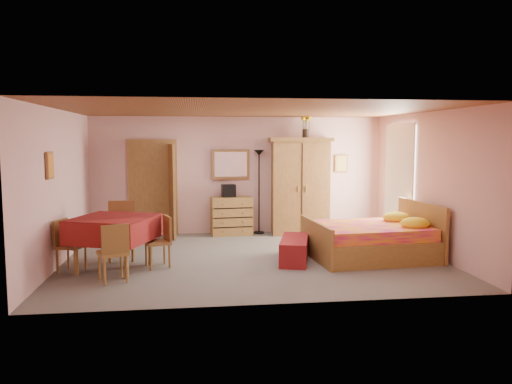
{
  "coord_description": "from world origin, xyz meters",
  "views": [
    {
      "loc": [
        -1.05,
        -8.61,
        2.09
      ],
      "look_at": [
        0.1,
        0.3,
        1.15
      ],
      "focal_mm": 35.0,
      "sensor_mm": 36.0,
      "label": 1
    }
  ],
  "objects": [
    {
      "name": "picture_left",
      "position": [
        -3.22,
        -0.6,
        1.7
      ],
      "size": [
        0.04,
        0.32,
        0.42
      ],
      "primitive_type": "cube",
      "color": "orange",
      "rests_on": "wall_left"
    },
    {
      "name": "floor_lamp",
      "position": [
        0.43,
        2.35,
        0.93
      ],
      "size": [
        0.3,
        0.3,
        1.87
      ],
      "primitive_type": "cube",
      "rotation": [
        0.0,
        0.0,
        0.28
      ],
      "color": "black",
      "rests_on": "floor"
    },
    {
      "name": "wall_back",
      "position": [
        0.0,
        2.5,
        1.3
      ],
      "size": [
        6.5,
        0.1,
        2.6
      ],
      "primitive_type": "cube",
      "color": "#D59F9B",
      "rests_on": "floor"
    },
    {
      "name": "wall_left",
      "position": [
        -3.25,
        0.0,
        1.3
      ],
      "size": [
        0.1,
        5.0,
        2.6
      ],
      "primitive_type": "cube",
      "color": "#D59F9B",
      "rests_on": "floor"
    },
    {
      "name": "bench",
      "position": [
        0.69,
        -0.29,
        0.2
      ],
      "size": [
        0.73,
        1.27,
        0.4
      ],
      "primitive_type": "cube",
      "rotation": [
        0.0,
        0.0,
        -0.26
      ],
      "color": "maroon",
      "rests_on": "floor"
    },
    {
      "name": "sunflower_vase",
      "position": [
        1.44,
        2.18,
        2.4
      ],
      "size": [
        0.22,
        0.22,
        0.52
      ],
      "primitive_type": "cube",
      "rotation": [
        0.0,
        0.0,
        -0.06
      ],
      "color": "yellow",
      "rests_on": "wardrobe"
    },
    {
      "name": "picture_back",
      "position": [
        2.35,
        2.47,
        1.55
      ],
      "size": [
        0.3,
        0.04,
        0.4
      ],
      "primitive_type": "cube",
      "color": "#D8BF59",
      "rests_on": "wall_back"
    },
    {
      "name": "wall_front",
      "position": [
        0.0,
        -2.5,
        1.3
      ],
      "size": [
        6.5,
        0.1,
        2.6
      ],
      "primitive_type": "cube",
      "color": "#D59F9B",
      "rests_on": "floor"
    },
    {
      "name": "doorway",
      "position": [
        -1.9,
        2.47,
        1.02
      ],
      "size": [
        1.06,
        0.12,
        2.15
      ],
      "primitive_type": "cube",
      "color": "#9E6B35",
      "rests_on": "floor"
    },
    {
      "name": "wall_mirror",
      "position": [
        -0.19,
        2.45,
        1.55
      ],
      "size": [
        0.84,
        0.09,
        0.66
      ],
      "primitive_type": "cube",
      "rotation": [
        0.0,
        0.0,
        0.06
      ],
      "color": "white",
      "rests_on": "wall_back"
    },
    {
      "name": "window",
      "position": [
        3.21,
        1.2,
        1.45
      ],
      "size": [
        0.08,
        1.4,
        1.95
      ],
      "primitive_type": "cube",
      "color": "white",
      "rests_on": "wall_right"
    },
    {
      "name": "stereo",
      "position": [
        -0.26,
        2.25,
        0.98
      ],
      "size": [
        0.31,
        0.24,
        0.28
      ],
      "primitive_type": "cube",
      "rotation": [
        0.0,
        0.0,
        0.08
      ],
      "color": "black",
      "rests_on": "chest_of_drawers"
    },
    {
      "name": "dining_table",
      "position": [
        -2.31,
        -0.48,
        0.43
      ],
      "size": [
        1.5,
        1.5,
        0.86
      ],
      "primitive_type": "cube",
      "rotation": [
        0.0,
        0.0,
        -0.35
      ],
      "color": "maroon",
      "rests_on": "floor"
    },
    {
      "name": "chest_of_drawers",
      "position": [
        -0.19,
        2.24,
        0.42
      ],
      "size": [
        0.92,
        0.51,
        0.84
      ],
      "primitive_type": "cube",
      "rotation": [
        0.0,
        0.0,
        0.07
      ],
      "color": "olive",
      "rests_on": "floor"
    },
    {
      "name": "chair_north",
      "position": [
        -2.28,
        0.18,
        0.51
      ],
      "size": [
        0.49,
        0.49,
        1.02
      ],
      "primitive_type": "cube",
      "rotation": [
        0.0,
        0.0,
        3.21
      ],
      "color": "olive",
      "rests_on": "floor"
    },
    {
      "name": "chair_south",
      "position": [
        -2.23,
        -1.18,
        0.44
      ],
      "size": [
        0.52,
        0.52,
        0.88
      ],
      "primitive_type": "cube",
      "rotation": [
        0.0,
        0.0,
        0.4
      ],
      "color": "#AF7E3B",
      "rests_on": "floor"
    },
    {
      "name": "wall_right",
      "position": [
        3.25,
        0.0,
        1.3
      ],
      "size": [
        0.1,
        5.0,
        2.6
      ],
      "primitive_type": "cube",
      "color": "#D59F9B",
      "rests_on": "floor"
    },
    {
      "name": "floor",
      "position": [
        0.0,
        0.0,
        0.0
      ],
      "size": [
        6.5,
        6.5,
        0.0
      ],
      "primitive_type": "plane",
      "color": "slate",
      "rests_on": "ground"
    },
    {
      "name": "bed",
      "position": [
        2.07,
        -0.22,
        0.49
      ],
      "size": [
        2.22,
        1.81,
        0.97
      ],
      "primitive_type": "cube",
      "rotation": [
        0.0,
        0.0,
        0.08
      ],
      "color": "#D91570",
      "rests_on": "floor"
    },
    {
      "name": "chair_west",
      "position": [
        -2.97,
        -0.51,
        0.42
      ],
      "size": [
        0.48,
        0.48,
        0.84
      ],
      "primitive_type": "cube",
      "rotation": [
        0.0,
        0.0,
        -1.89
      ],
      "color": "#945E32",
      "rests_on": "floor"
    },
    {
      "name": "chair_east",
      "position": [
        -1.63,
        -0.41,
        0.42
      ],
      "size": [
        0.49,
        0.49,
        0.84
      ],
      "primitive_type": "cube",
      "rotation": [
        0.0,
        0.0,
        1.89
      ],
      "color": "olive",
      "rests_on": "floor"
    },
    {
      "name": "ceiling",
      "position": [
        0.0,
        0.0,
        2.6
      ],
      "size": [
        6.5,
        6.5,
        0.0
      ],
      "primitive_type": "plane",
      "rotation": [
        3.14,
        0.0,
        0.0
      ],
      "color": "brown",
      "rests_on": "wall_back"
    },
    {
      "name": "wardrobe",
      "position": [
        1.32,
        2.17,
        1.07
      ],
      "size": [
        1.41,
        0.79,
        2.14
      ],
      "primitive_type": "cube",
      "rotation": [
        0.0,
        0.0,
        -0.07
      ],
      "color": "#9A6734",
      "rests_on": "floor"
    }
  ]
}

